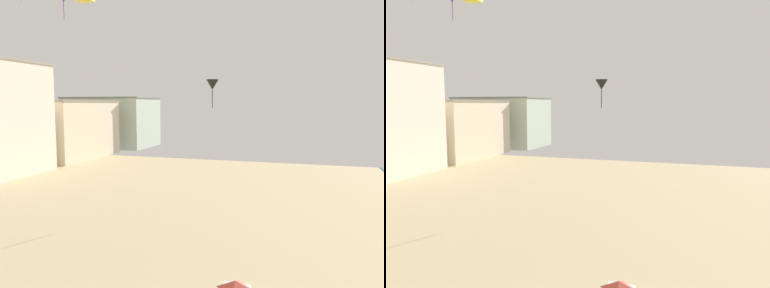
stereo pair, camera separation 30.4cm
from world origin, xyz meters
TOP-DOWN VIEW (x-y plane):
  - boardwalk_hotel_far at (-30.05, 55.54)m, footprint 13.71×17.16m
  - boardwalk_hotel_distant at (-30.05, 72.99)m, footprint 18.34×12.59m
  - kite_black_delta at (1.35, 39.65)m, footprint 1.35×1.35m

SIDE VIEW (x-z plane):
  - boardwalk_hotel_far at x=-30.05m, z-range 0.01..9.97m
  - boardwalk_hotel_distant at x=-30.05m, z-range 0.01..10.77m
  - kite_black_delta at x=1.35m, z-range 9.87..12.93m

